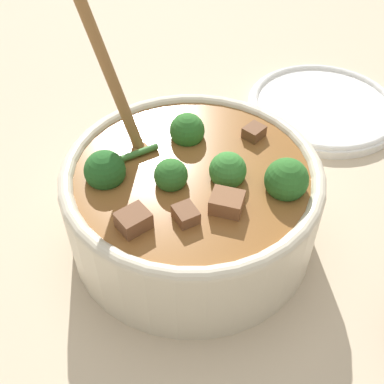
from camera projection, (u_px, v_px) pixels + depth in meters
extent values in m
plane|color=#C6B293|center=(192.00, 233.00, 0.56)|extent=(4.00, 4.00, 0.00)
cylinder|color=beige|center=(192.00, 204.00, 0.52)|extent=(0.27, 0.27, 0.10)
torus|color=beige|center=(192.00, 172.00, 0.49)|extent=(0.27, 0.27, 0.02)
cylinder|color=brown|center=(192.00, 190.00, 0.51)|extent=(0.25, 0.25, 0.05)
sphere|color=#235B23|center=(105.00, 171.00, 0.48)|extent=(0.04, 0.04, 0.04)
cylinder|color=#6B9956|center=(109.00, 192.00, 0.50)|extent=(0.01, 0.01, 0.02)
sphere|color=#2D6B28|center=(169.00, 174.00, 0.47)|extent=(0.03, 0.03, 0.03)
cylinder|color=#6B9956|center=(170.00, 191.00, 0.49)|extent=(0.01, 0.01, 0.02)
sphere|color=#2D6B28|center=(286.00, 180.00, 0.46)|extent=(0.04, 0.04, 0.04)
cylinder|color=#6B9956|center=(282.00, 202.00, 0.49)|extent=(0.02, 0.02, 0.02)
sphere|color=#387F33|center=(228.00, 170.00, 0.47)|extent=(0.04, 0.04, 0.04)
cylinder|color=#6B9956|center=(226.00, 190.00, 0.49)|extent=(0.01, 0.01, 0.02)
sphere|color=#2D6B28|center=(187.00, 130.00, 0.52)|extent=(0.04, 0.04, 0.04)
cylinder|color=#6B9956|center=(187.00, 150.00, 0.54)|extent=(0.01, 0.01, 0.02)
cube|color=brown|center=(186.00, 216.00, 0.44)|extent=(0.03, 0.02, 0.02)
cube|color=brown|center=(254.00, 134.00, 0.52)|extent=(0.02, 0.02, 0.02)
cube|color=brown|center=(227.00, 205.00, 0.45)|extent=(0.04, 0.04, 0.02)
cube|color=brown|center=(134.00, 222.00, 0.43)|extent=(0.02, 0.03, 0.02)
cylinder|color=#3D7533|center=(140.00, 152.00, 0.50)|extent=(0.01, 0.04, 0.01)
ellipsoid|color=olive|center=(140.00, 150.00, 0.52)|extent=(0.04, 0.03, 0.01)
cylinder|color=olive|center=(109.00, 73.00, 0.47)|extent=(0.07, 0.03, 0.17)
cylinder|color=white|center=(323.00, 108.00, 0.72)|extent=(0.23, 0.23, 0.01)
torus|color=white|center=(323.00, 104.00, 0.72)|extent=(0.22, 0.22, 0.01)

